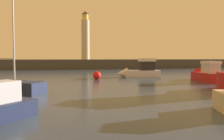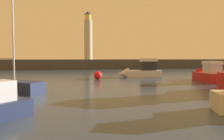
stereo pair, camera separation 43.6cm
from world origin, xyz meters
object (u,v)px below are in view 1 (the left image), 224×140
(motorboat_2, at_px, (204,74))
(lighthouse, at_px, (85,37))
(motorboat_4, at_px, (138,71))
(mooring_buoy, at_px, (97,75))
(sailboat_moored, at_px, (9,85))

(motorboat_2, bearing_deg, lighthouse, 108.57)
(lighthouse, bearing_deg, motorboat_2, -71.43)
(motorboat_4, distance_m, mooring_buoy, 6.56)
(lighthouse, distance_m, motorboat_4, 27.22)
(motorboat_2, distance_m, motorboat_4, 8.77)
(lighthouse, relative_size, mooring_buoy, 11.73)
(lighthouse, height_order, mooring_buoy, lighthouse)
(motorboat_4, relative_size, mooring_buoy, 6.08)
(lighthouse, xyz_separation_m, sailboat_moored, (-9.64, -36.44, -7.54))
(motorboat_4, bearing_deg, lighthouse, 100.85)
(motorboat_2, bearing_deg, sailboat_moored, -168.48)
(motorboat_4, height_order, sailboat_moored, sailboat_moored)
(mooring_buoy, bearing_deg, motorboat_4, 17.33)
(lighthouse, bearing_deg, sailboat_moored, -104.82)
(motorboat_2, xyz_separation_m, motorboat_4, (-5.90, 6.49, 0.08))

